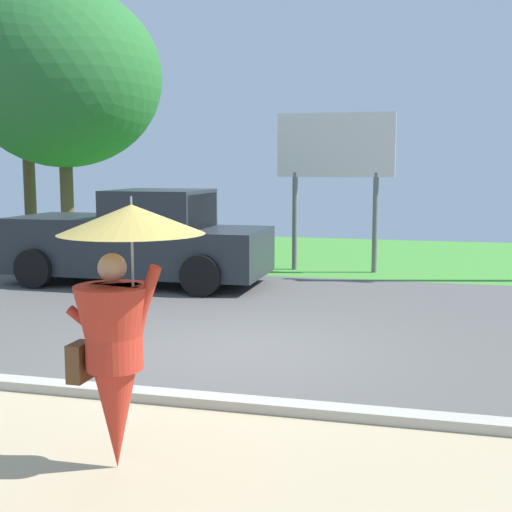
% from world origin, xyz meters
% --- Properties ---
extents(ground_plane, '(40.00, 22.00, 0.20)m').
position_xyz_m(ground_plane, '(0.00, 2.95, -0.05)').
color(ground_plane, '#565451').
extents(monk_pedestrian, '(1.12, 1.10, 2.13)m').
position_xyz_m(monk_pedestrian, '(0.13, -3.53, 1.14)').
color(monk_pedestrian, '#B22D1E').
rests_on(monk_pedestrian, ground_plane).
extents(pickup_truck, '(5.20, 2.28, 1.88)m').
position_xyz_m(pickup_truck, '(-3.28, 4.45, 0.87)').
color(pickup_truck, '#23282D').
rests_on(pickup_truck, ground_plane).
extents(roadside_billboard, '(2.60, 0.12, 3.50)m').
position_xyz_m(roadside_billboard, '(0.29, 7.07, 2.55)').
color(roadside_billboard, slate).
rests_on(roadside_billboard, ground_plane).
extents(tree_left_far, '(5.34, 5.34, 7.15)m').
position_xyz_m(tree_left_far, '(-7.41, 8.94, 4.72)').
color(tree_left_far, brown).
rests_on(tree_left_far, ground_plane).
extents(tree_center_back, '(3.81, 3.81, 7.63)m').
position_xyz_m(tree_center_back, '(-9.59, 10.56, 5.85)').
color(tree_center_back, brown).
rests_on(tree_center_back, ground_plane).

